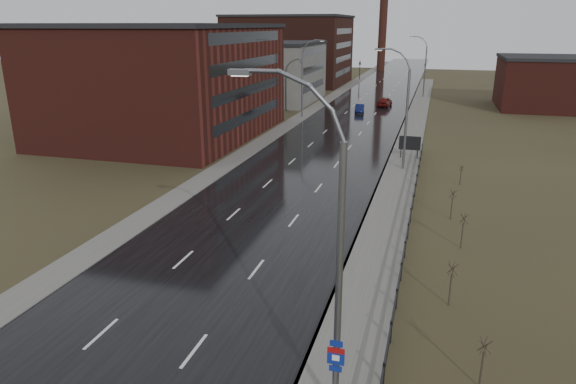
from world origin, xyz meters
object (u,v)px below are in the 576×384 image
Objects in this scene: billboard at (410,144)px; car_near at (360,109)px; car_far at (385,102)px; streetlight_main at (330,260)px.

car_near is at bearing 108.33° from billboard.
car_far reaches higher than car_near.
streetlight_main is at bearing -90.94° from billboard.
streetlight_main reaches higher than billboard.
streetlight_main is 2.52× the size of car_far.
car_far is (-5.61, 74.24, -5.24)m from streetlight_main.
car_near is at bearing 97.48° from streetlight_main.
billboard is at bearing 89.06° from streetlight_main.
streetlight_main reaches higher than car_near.
streetlight_main is 38.51m from billboard.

